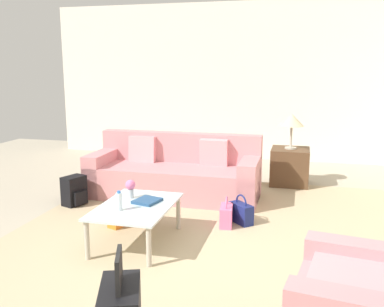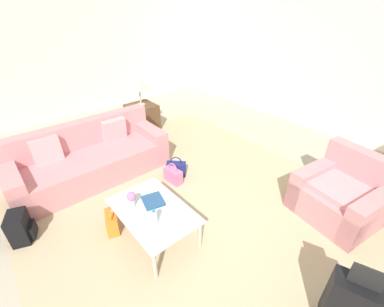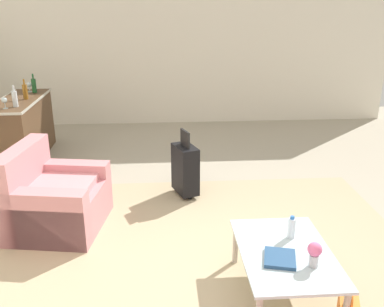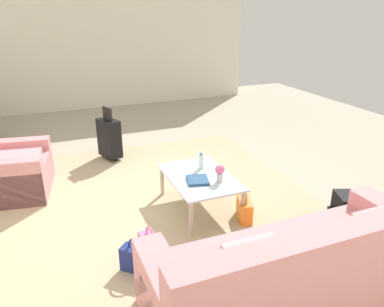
{
  "view_description": "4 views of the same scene",
  "coord_description": "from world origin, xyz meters",
  "px_view_note": "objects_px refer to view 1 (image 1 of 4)",
  "views": [
    {
      "loc": [
        3.61,
        1.13,
        1.84
      ],
      "look_at": [
        -0.62,
        0.05,
        0.96
      ],
      "focal_mm": 40.0,
      "sensor_mm": 36.0,
      "label": 1
    },
    {
      "loc": [
        1.64,
        -1.6,
        2.59
      ],
      "look_at": [
        -0.77,
        0.43,
        0.68
      ],
      "focal_mm": 24.0,
      "sensor_mm": 36.0,
      "label": 2
    },
    {
      "loc": [
        -3.31,
        0.46,
        2.34
      ],
      "look_at": [
        0.17,
        0.22,
        1.07
      ],
      "focal_mm": 40.0,
      "sensor_mm": 36.0,
      "label": 3
    },
    {
      "loc": [
        -4.08,
        1.11,
        2.29
      ],
      "look_at": [
        -0.76,
        -0.25,
        0.88
      ],
      "focal_mm": 35.0,
      "sensor_mm": 36.0,
      "label": 4
    }
  ],
  "objects_px": {
    "couch": "(176,175)",
    "side_table": "(290,167)",
    "handbag_navy": "(241,213)",
    "flower_vase": "(130,187)",
    "coffee_table_book": "(147,201)",
    "handbag_pink": "(226,215)",
    "coffee_table": "(136,209)",
    "handbag_orange": "(121,215)",
    "water_bottle": "(119,201)",
    "table_lamp": "(292,121)",
    "backpack_black": "(75,191)"
  },
  "relations": [
    {
      "from": "couch",
      "to": "handbag_orange",
      "type": "bearing_deg",
      "value": -11.28
    },
    {
      "from": "side_table",
      "to": "backpack_black",
      "type": "distance_m",
      "value": 3.32
    },
    {
      "from": "couch",
      "to": "coffee_table_book",
      "type": "relative_size",
      "value": 9.05
    },
    {
      "from": "coffee_table_book",
      "to": "coffee_table",
      "type": "bearing_deg",
      "value": -19.22
    },
    {
      "from": "water_bottle",
      "to": "side_table",
      "type": "distance_m",
      "value": 3.41
    },
    {
      "from": "table_lamp",
      "to": "water_bottle",
      "type": "bearing_deg",
      "value": -28.07
    },
    {
      "from": "coffee_table",
      "to": "side_table",
      "type": "bearing_deg",
      "value": 151.82
    },
    {
      "from": "handbag_orange",
      "to": "handbag_navy",
      "type": "distance_m",
      "value": 1.43
    },
    {
      "from": "coffee_table",
      "to": "side_table",
      "type": "relative_size",
      "value": 1.85
    },
    {
      "from": "couch",
      "to": "backpack_black",
      "type": "bearing_deg",
      "value": -56.04
    },
    {
      "from": "flower_vase",
      "to": "side_table",
      "type": "relative_size",
      "value": 0.35
    },
    {
      "from": "side_table",
      "to": "handbag_orange",
      "type": "relative_size",
      "value": 1.64
    },
    {
      "from": "coffee_table_book",
      "to": "handbag_orange",
      "type": "height_order",
      "value": "coffee_table_book"
    },
    {
      "from": "backpack_black",
      "to": "couch",
      "type": "bearing_deg",
      "value": 123.96
    },
    {
      "from": "water_bottle",
      "to": "handbag_orange",
      "type": "relative_size",
      "value": 0.57
    },
    {
      "from": "couch",
      "to": "side_table",
      "type": "bearing_deg",
      "value": 122.06
    },
    {
      "from": "handbag_pink",
      "to": "handbag_orange",
      "type": "height_order",
      "value": "same"
    },
    {
      "from": "flower_vase",
      "to": "side_table",
      "type": "height_order",
      "value": "flower_vase"
    },
    {
      "from": "coffee_table",
      "to": "handbag_pink",
      "type": "xyz_separation_m",
      "value": [
        -0.74,
        0.84,
        -0.25
      ]
    },
    {
      "from": "water_bottle",
      "to": "backpack_black",
      "type": "xyz_separation_m",
      "value": [
        -1.2,
        -1.19,
        -0.33
      ]
    },
    {
      "from": "coffee_table",
      "to": "handbag_orange",
      "type": "xyz_separation_m",
      "value": [
        -0.44,
        -0.37,
        -0.25
      ]
    },
    {
      "from": "couch",
      "to": "handbag_navy",
      "type": "distance_m",
      "value": 1.45
    },
    {
      "from": "coffee_table_book",
      "to": "handbag_pink",
      "type": "height_order",
      "value": "coffee_table_book"
    },
    {
      "from": "water_bottle",
      "to": "table_lamp",
      "type": "height_order",
      "value": "table_lamp"
    },
    {
      "from": "water_bottle",
      "to": "backpack_black",
      "type": "distance_m",
      "value": 1.72
    },
    {
      "from": "handbag_orange",
      "to": "backpack_black",
      "type": "distance_m",
      "value": 1.08
    },
    {
      "from": "coffee_table_book",
      "to": "handbag_navy",
      "type": "height_order",
      "value": "coffee_table_book"
    },
    {
      "from": "coffee_table",
      "to": "coffee_table_book",
      "type": "xyz_separation_m",
      "value": [
        -0.12,
        0.08,
        0.06
      ]
    },
    {
      "from": "water_bottle",
      "to": "handbag_pink",
      "type": "distance_m",
      "value": 1.38
    },
    {
      "from": "flower_vase",
      "to": "handbag_pink",
      "type": "distance_m",
      "value": 1.19
    },
    {
      "from": "coffee_table_book",
      "to": "handbag_pink",
      "type": "bearing_deg",
      "value": 143.98
    },
    {
      "from": "flower_vase",
      "to": "table_lamp",
      "type": "xyz_separation_m",
      "value": [
        -2.58,
        1.65,
        0.47
      ]
    },
    {
      "from": "water_bottle",
      "to": "backpack_black",
      "type": "bearing_deg",
      "value": -135.15
    },
    {
      "from": "coffee_table_book",
      "to": "couch",
      "type": "bearing_deg",
      "value": -159.41
    },
    {
      "from": "coffee_table",
      "to": "water_bottle",
      "type": "relative_size",
      "value": 5.35
    },
    {
      "from": "coffee_table_book",
      "to": "backpack_black",
      "type": "relative_size",
      "value": 0.67
    },
    {
      "from": "coffee_table",
      "to": "handbag_orange",
      "type": "distance_m",
      "value": 0.62
    },
    {
      "from": "handbag_pink",
      "to": "handbag_navy",
      "type": "relative_size",
      "value": 1.0
    },
    {
      "from": "handbag_navy",
      "to": "flower_vase",
      "type": "bearing_deg",
      "value": -60.5
    },
    {
      "from": "handbag_pink",
      "to": "handbag_navy",
      "type": "height_order",
      "value": "same"
    },
    {
      "from": "flower_vase",
      "to": "handbag_orange",
      "type": "distance_m",
      "value": 0.52
    },
    {
      "from": "table_lamp",
      "to": "handbag_navy",
      "type": "xyz_separation_m",
      "value": [
        1.93,
        -0.51,
        -0.89
      ]
    },
    {
      "from": "flower_vase",
      "to": "side_table",
      "type": "bearing_deg",
      "value": 147.4
    },
    {
      "from": "couch",
      "to": "handbag_navy",
      "type": "bearing_deg",
      "value": 49.51
    },
    {
      "from": "backpack_black",
      "to": "side_table",
      "type": "bearing_deg",
      "value": 122.88
    },
    {
      "from": "coffee_table",
      "to": "water_bottle",
      "type": "bearing_deg",
      "value": -26.57
    },
    {
      "from": "handbag_pink",
      "to": "water_bottle",
      "type": "bearing_deg",
      "value": -44.77
    },
    {
      "from": "couch",
      "to": "coffee_table",
      "type": "height_order",
      "value": "couch"
    },
    {
      "from": "coffee_table",
      "to": "coffee_table_book",
      "type": "relative_size",
      "value": 4.07
    },
    {
      "from": "water_bottle",
      "to": "coffee_table",
      "type": "bearing_deg",
      "value": 153.43
    }
  ]
}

